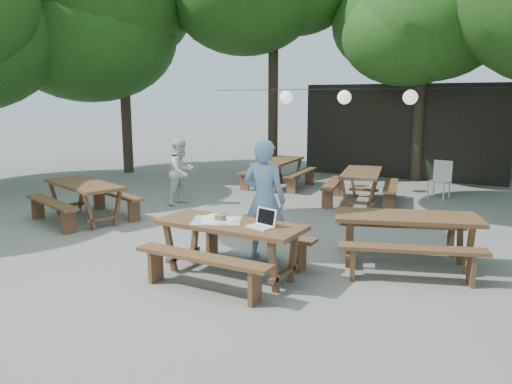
{
  "coord_description": "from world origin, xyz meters",
  "views": [
    {
      "loc": [
        4.09,
        -5.99,
        2.38
      ],
      "look_at": [
        0.6,
        0.15,
        1.05
      ],
      "focal_mm": 35.0,
      "sensor_mm": 36.0,
      "label": 1
    }
  ],
  "objects_px": {
    "picnic_table_nw": "(85,201)",
    "second_person": "(181,172)",
    "main_picnic_table": "(230,249)",
    "woman": "(264,200)",
    "plastic_chair": "(439,188)"
  },
  "relations": [
    {
      "from": "woman",
      "to": "main_picnic_table",
      "type": "bearing_deg",
      "value": 82.69
    },
    {
      "from": "picnic_table_nw",
      "to": "second_person",
      "type": "xyz_separation_m",
      "value": [
        0.7,
        2.19,
        0.36
      ]
    },
    {
      "from": "main_picnic_table",
      "to": "plastic_chair",
      "type": "xyz_separation_m",
      "value": [
        1.49,
        7.04,
        -0.13
      ]
    },
    {
      "from": "main_picnic_table",
      "to": "woman",
      "type": "relative_size",
      "value": 1.11
    },
    {
      "from": "picnic_table_nw",
      "to": "plastic_chair",
      "type": "height_order",
      "value": "plastic_chair"
    },
    {
      "from": "picnic_table_nw",
      "to": "second_person",
      "type": "distance_m",
      "value": 2.32
    },
    {
      "from": "main_picnic_table",
      "to": "picnic_table_nw",
      "type": "distance_m",
      "value": 4.37
    },
    {
      "from": "main_picnic_table",
      "to": "plastic_chair",
      "type": "distance_m",
      "value": 7.19
    },
    {
      "from": "woman",
      "to": "second_person",
      "type": "relative_size",
      "value": 1.21
    },
    {
      "from": "second_person",
      "to": "plastic_chair",
      "type": "xyz_separation_m",
      "value": [
        4.98,
        3.6,
        -0.49
      ]
    },
    {
      "from": "main_picnic_table",
      "to": "second_person",
      "type": "distance_m",
      "value": 4.92
    },
    {
      "from": "plastic_chair",
      "to": "woman",
      "type": "bearing_deg",
      "value": -93.13
    },
    {
      "from": "main_picnic_table",
      "to": "plastic_chair",
      "type": "bearing_deg",
      "value": 78.05
    },
    {
      "from": "picnic_table_nw",
      "to": "main_picnic_table",
      "type": "bearing_deg",
      "value": 1.0
    },
    {
      "from": "main_picnic_table",
      "to": "plastic_chair",
      "type": "relative_size",
      "value": 2.22
    }
  ]
}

